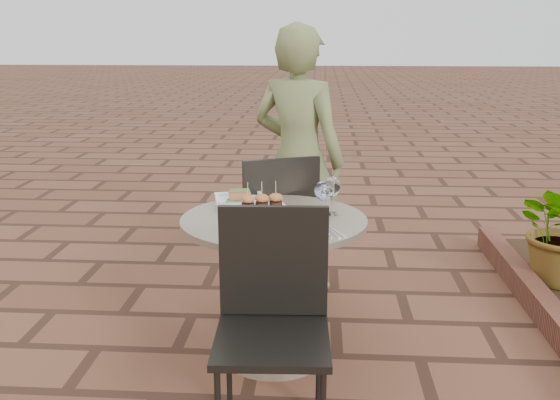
# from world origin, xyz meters

# --- Properties ---
(ground) EXTENTS (60.00, 60.00, 0.00)m
(ground) POSITION_xyz_m (0.00, 0.00, 0.00)
(ground) COLOR brown
(ground) RESTS_ON ground
(cafe_table) EXTENTS (0.90, 0.90, 0.73)m
(cafe_table) POSITION_xyz_m (0.09, -0.00, 0.48)
(cafe_table) COLOR gray
(cafe_table) RESTS_ON ground
(chair_far) EXTENTS (0.57, 0.57, 0.93)m
(chair_far) POSITION_xyz_m (0.06, 0.56, 0.55)
(chair_far) COLOR black
(chair_far) RESTS_ON ground
(chair_near) EXTENTS (0.46, 0.46, 0.93)m
(chair_near) POSITION_xyz_m (0.14, -0.62, 0.55)
(chair_near) COLOR black
(chair_near) RESTS_ON ground
(diner) EXTENTS (0.71, 0.61, 1.66)m
(diner) POSITION_xyz_m (0.17, 0.94, 0.83)
(diner) COLOR #616A3A
(diner) RESTS_ON ground
(plate_salmon) EXTENTS (0.30, 0.30, 0.07)m
(plate_salmon) POSITION_xyz_m (-0.11, 0.26, 0.75)
(plate_salmon) COLOR white
(plate_salmon) RESTS_ON cafe_table
(plate_sliders) EXTENTS (0.33, 0.33, 0.17)m
(plate_sliders) POSITION_xyz_m (0.03, 0.02, 0.77)
(plate_sliders) COLOR white
(plate_sliders) RESTS_ON cafe_table
(plate_tuna) EXTENTS (0.25, 0.25, 0.03)m
(plate_tuna) POSITION_xyz_m (0.17, -0.25, 0.74)
(plate_tuna) COLOR white
(plate_tuna) RESTS_ON cafe_table
(wine_glass_right) EXTENTS (0.08, 0.08, 0.18)m
(wine_glass_right) POSITION_xyz_m (0.33, 0.03, 0.86)
(wine_glass_right) COLOR white
(wine_glass_right) RESTS_ON cafe_table
(wine_glass_mid) EXTENTS (0.07, 0.07, 0.16)m
(wine_glass_mid) POSITION_xyz_m (0.35, 0.08, 0.84)
(wine_glass_mid) COLOR white
(wine_glass_mid) RESTS_ON cafe_table
(wine_glass_far) EXTENTS (0.08, 0.08, 0.19)m
(wine_glass_far) POSITION_xyz_m (0.37, 0.08, 0.86)
(wine_glass_far) COLOR white
(wine_glass_far) RESTS_ON cafe_table
(steel_ramekin) EXTENTS (0.06, 0.06, 0.04)m
(steel_ramekin) POSITION_xyz_m (-0.18, 0.09, 0.75)
(steel_ramekin) COLOR silver
(steel_ramekin) RESTS_ON cafe_table
(cutlery_set) EXTENTS (0.14, 0.20, 0.00)m
(cutlery_set) POSITION_xyz_m (0.37, -0.21, 0.73)
(cutlery_set) COLOR silver
(cutlery_set) RESTS_ON cafe_table
(planter_curb) EXTENTS (0.12, 3.00, 0.15)m
(planter_curb) POSITION_xyz_m (1.60, 0.30, 0.07)
(planter_curb) COLOR brown
(planter_curb) RESTS_ON ground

